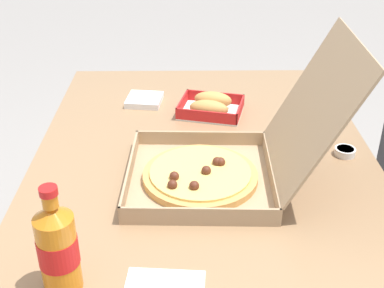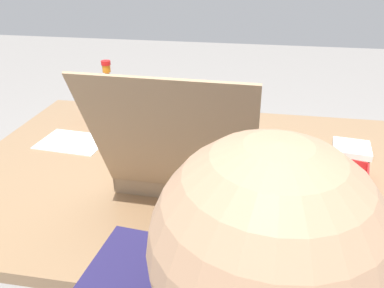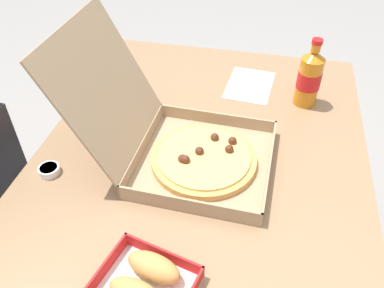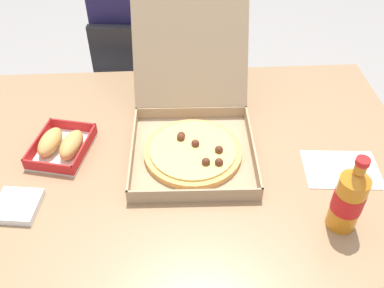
{
  "view_description": "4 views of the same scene",
  "coord_description": "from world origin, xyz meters",
  "views": [
    {
      "loc": [
        1.11,
        -0.05,
        1.42
      ],
      "look_at": [
        -0.02,
        -0.03,
        0.78
      ],
      "focal_mm": 47.96,
      "sensor_mm": 36.0,
      "label": 1
    },
    {
      "loc": [
        -0.11,
        0.94,
        1.27
      ],
      "look_at": [
        0.06,
        -0.03,
        0.77
      ],
      "focal_mm": 35.87,
      "sensor_mm": 36.0,
      "label": 2
    },
    {
      "loc": [
        -0.72,
        -0.15,
        1.46
      ],
      "look_at": [
        0.06,
        0.02,
        0.76
      ],
      "focal_mm": 36.98,
      "sensor_mm": 36.0,
      "label": 3
    },
    {
      "loc": [
        -0.01,
        -0.91,
        1.57
      ],
      "look_at": [
        0.04,
        0.02,
        0.73
      ],
      "focal_mm": 39.59,
      "sensor_mm": 36.0,
      "label": 4
    }
  ],
  "objects": [
    {
      "name": "pizza_box_open",
      "position": [
        0.05,
        0.04,
        0.76
      ],
      "size": [
        0.37,
        0.53,
        0.36
      ],
      "color": "tan",
      "rests_on": "dining_table"
    },
    {
      "name": "bread_side_box",
      "position": [
        -0.34,
        0.03,
        0.73
      ],
      "size": [
        0.19,
        0.22,
        0.06
      ],
      "color": "white",
      "rests_on": "dining_table"
    },
    {
      "name": "dipping_sauce_cup",
      "position": [
        -0.08,
        0.38,
        0.72
      ],
      "size": [
        0.06,
        0.06,
        0.02
      ],
      "color": "white",
      "rests_on": "dining_table"
    },
    {
      "name": "dining_table",
      "position": [
        0.0,
        0.0,
        0.64
      ],
      "size": [
        1.4,
        0.92,
        0.71
      ],
      "color": "#997551",
      "rests_on": "ground_plane"
    },
    {
      "name": "cola_bottle",
      "position": [
        0.4,
        -0.28,
        0.8
      ],
      "size": [
        0.07,
        0.07,
        0.22
      ],
      "color": "orange",
      "rests_on": "dining_table"
    },
    {
      "name": "paper_menu",
      "position": [
        0.46,
        -0.1,
        0.71
      ],
      "size": [
        0.22,
        0.17,
        0.0
      ],
      "primitive_type": "cube",
      "rotation": [
        0.0,
        0.0,
        -0.08
      ],
      "color": "white",
      "rests_on": "dining_table"
    }
  ]
}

